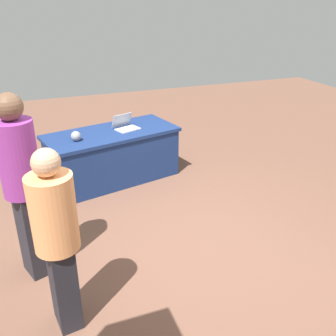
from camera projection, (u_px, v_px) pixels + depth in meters
ground_plane at (185, 247)px, 4.13m from camera, size 14.40×14.40×0.00m
table_foreground at (113, 155)px, 5.51m from camera, size 2.00×1.23×0.74m
person_presenter at (57, 235)px, 2.84m from camera, size 0.39×0.39×1.57m
person_attendee_standing at (22, 180)px, 3.36m from camera, size 0.43×0.43×1.80m
laptop_silver at (126, 126)px, 5.45m from camera, size 0.40×0.38×0.21m
yarn_ball at (76, 136)px, 4.99m from camera, size 0.13×0.13×0.13m
scissors_red at (134, 128)px, 5.47m from camera, size 0.04×0.18×0.01m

